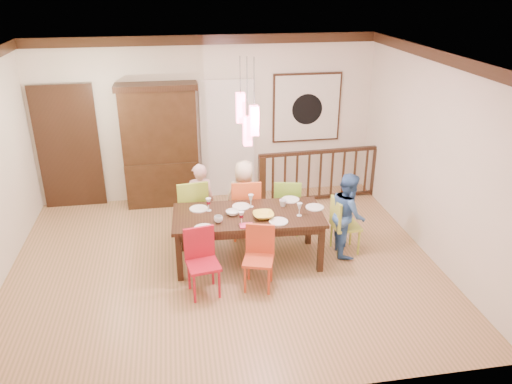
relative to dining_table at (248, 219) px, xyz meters
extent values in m
plane|color=olive|center=(-0.35, -0.06, -0.67)|extent=(6.00, 6.00, 0.00)
plane|color=white|center=(-0.35, -0.06, 2.23)|extent=(6.00, 6.00, 0.00)
plane|color=beige|center=(-0.35, 2.44, 0.78)|extent=(6.00, 0.00, 6.00)
plane|color=beige|center=(2.65, -0.06, 0.78)|extent=(0.00, 5.00, 5.00)
cube|color=black|center=(-2.75, 2.39, 0.38)|extent=(1.04, 0.07, 2.24)
cube|color=silver|center=(0.00, 2.40, 0.38)|extent=(0.97, 0.05, 2.22)
cube|color=black|center=(1.45, 2.41, 0.93)|extent=(1.25, 0.04, 1.25)
cube|color=silver|center=(1.45, 2.38, 0.93)|extent=(1.18, 0.02, 1.18)
cylinder|color=black|center=(1.45, 2.37, 0.91)|extent=(0.56, 0.01, 0.56)
cube|color=#FA4B6F|center=(-0.08, 0.05, 1.58)|extent=(0.11, 0.11, 0.38)
cylinder|color=black|center=(-0.08, 0.05, 2.00)|extent=(0.01, 0.01, 0.46)
cube|color=#FA4B6F|center=(0.08, -0.05, 1.43)|extent=(0.11, 0.11, 0.38)
cylinder|color=black|center=(0.08, -0.05, 1.93)|extent=(0.01, 0.01, 0.61)
cube|color=#FA4B6F|center=(0.00, 0.00, 1.28)|extent=(0.11, 0.11, 0.38)
cylinder|color=black|center=(0.00, 0.00, 1.85)|extent=(0.01, 0.01, 0.76)
cube|color=black|center=(0.00, 0.00, 0.06)|extent=(2.14, 1.06, 0.05)
cube|color=black|center=(-0.97, 0.40, -0.32)|extent=(0.08, 0.08, 0.70)
cube|color=black|center=(0.97, 0.40, -0.32)|extent=(0.08, 0.08, 0.70)
cube|color=black|center=(-0.97, -0.40, -0.32)|extent=(0.08, 0.08, 0.70)
cube|color=black|center=(0.97, -0.40, -0.32)|extent=(0.08, 0.08, 0.70)
cube|color=black|center=(0.00, 0.42, -0.02)|extent=(1.89, 0.14, 0.10)
cube|color=black|center=(0.00, -0.42, -0.02)|extent=(1.89, 0.14, 0.10)
cube|color=#9ABD35|center=(-0.76, 0.79, -0.17)|extent=(0.51, 0.51, 0.04)
cube|color=#9ABD35|center=(-0.76, 0.79, 0.10)|extent=(0.46, 0.10, 0.50)
cylinder|color=#9ABD35|center=(-0.94, 0.61, -0.42)|extent=(0.04, 0.04, 0.48)
cylinder|color=#9ABD35|center=(-0.57, 0.61, -0.42)|extent=(0.04, 0.04, 0.48)
cylinder|color=#9ABD35|center=(-0.94, 0.98, -0.42)|extent=(0.04, 0.04, 0.48)
cylinder|color=#9ABD35|center=(-0.57, 0.98, -0.42)|extent=(0.04, 0.04, 0.48)
cube|color=#E55C26|center=(0.06, 0.75, -0.19)|extent=(0.46, 0.46, 0.04)
cube|color=#E55C26|center=(0.06, 0.75, 0.08)|extent=(0.45, 0.05, 0.49)
cylinder|color=#E55C26|center=(-0.12, 0.57, -0.43)|extent=(0.04, 0.04, 0.47)
cylinder|color=#E55C26|center=(0.24, 0.57, -0.43)|extent=(0.04, 0.04, 0.47)
cylinder|color=#E55C26|center=(-0.12, 0.93, -0.43)|extent=(0.04, 0.04, 0.47)
cylinder|color=#E55C26|center=(0.24, 0.93, -0.43)|extent=(0.04, 0.04, 0.47)
cube|color=#7BB32F|center=(0.75, 0.79, -0.22)|extent=(0.50, 0.50, 0.04)
cube|color=#7BB32F|center=(0.75, 0.79, 0.03)|extent=(0.41, 0.13, 0.46)
cylinder|color=#7BB32F|center=(0.58, 0.62, -0.45)|extent=(0.04, 0.04, 0.44)
cylinder|color=#7BB32F|center=(0.91, 0.62, -0.45)|extent=(0.04, 0.04, 0.44)
cylinder|color=#7BB32F|center=(0.58, 0.96, -0.45)|extent=(0.04, 0.04, 0.44)
cylinder|color=#7BB32F|center=(0.91, 0.96, -0.45)|extent=(0.04, 0.04, 0.44)
cube|color=#B51427|center=(-0.69, -0.71, -0.24)|extent=(0.46, 0.46, 0.04)
cube|color=#B51427|center=(-0.69, -0.71, 0.00)|extent=(0.40, 0.10, 0.44)
cylinder|color=#B51427|center=(-0.85, -0.87, -0.46)|extent=(0.03, 0.03, 0.42)
cylinder|color=#B51427|center=(-0.53, -0.87, -0.46)|extent=(0.03, 0.03, 0.42)
cylinder|color=#B51427|center=(-0.85, -0.55, -0.46)|extent=(0.03, 0.03, 0.42)
cylinder|color=#B51427|center=(-0.53, -0.55, -0.46)|extent=(0.03, 0.03, 0.42)
cube|color=#C74424|center=(0.03, -0.69, -0.26)|extent=(0.48, 0.48, 0.04)
cube|color=#C74424|center=(0.03, -0.69, -0.03)|extent=(0.38, 0.15, 0.42)
cylinder|color=#C74424|center=(-0.12, -0.84, -0.47)|extent=(0.03, 0.03, 0.40)
cylinder|color=#C74424|center=(0.18, -0.84, -0.47)|extent=(0.03, 0.03, 0.40)
cylinder|color=#C74424|center=(-0.12, -0.53, -0.47)|extent=(0.03, 0.03, 0.40)
cylinder|color=#C74424|center=(0.18, -0.53, -0.47)|extent=(0.03, 0.03, 0.40)
cube|color=#BACC42|center=(1.47, 0.04, -0.25)|extent=(0.40, 0.40, 0.04)
cube|color=#BACC42|center=(1.47, 0.04, -0.02)|extent=(0.05, 0.39, 0.42)
cylinder|color=#BACC42|center=(1.31, -0.12, -0.46)|extent=(0.03, 0.03, 0.40)
cylinder|color=#BACC42|center=(1.62, -0.12, -0.46)|extent=(0.03, 0.03, 0.40)
cylinder|color=#BACC42|center=(1.31, 0.19, -0.46)|extent=(0.03, 0.03, 0.40)
cylinder|color=#BACC42|center=(1.62, 0.19, -0.46)|extent=(0.03, 0.03, 0.40)
cube|color=black|center=(-1.20, 2.22, -0.26)|extent=(1.27, 0.44, 0.82)
cube|color=black|center=(-1.20, 2.24, 0.79)|extent=(1.27, 0.40, 1.27)
cube|color=black|center=(-1.20, 2.43, 0.79)|extent=(1.09, 0.02, 1.09)
cube|color=black|center=(-1.20, 2.24, 1.45)|extent=(1.37, 0.44, 0.10)
cube|color=black|center=(0.52, 1.89, -0.21)|extent=(0.13, 0.13, 0.92)
cube|color=black|center=(2.70, 1.89, -0.21)|extent=(0.13, 0.13, 0.92)
cube|color=black|center=(1.61, 1.89, 0.26)|extent=(2.29, 0.20, 0.06)
cube|color=black|center=(1.61, 1.89, -0.62)|extent=(2.17, 0.17, 0.05)
imported|color=beige|center=(-0.62, 0.83, -0.05)|extent=(0.46, 0.32, 1.23)
imported|color=beige|center=(0.07, 0.83, -0.05)|extent=(0.69, 0.56, 1.23)
imported|color=#3B66A7|center=(1.47, 0.00, -0.04)|extent=(0.54, 0.66, 1.25)
imported|color=yellow|center=(0.19, -0.15, 0.12)|extent=(0.29, 0.29, 0.07)
imported|color=white|center=(-0.22, 0.01, 0.11)|extent=(0.25, 0.25, 0.06)
imported|color=silver|center=(-0.43, -0.19, 0.13)|extent=(0.13, 0.13, 0.09)
imported|color=silver|center=(0.53, 0.16, 0.13)|extent=(0.11, 0.11, 0.10)
cylinder|color=white|center=(-0.67, 0.26, 0.09)|extent=(0.26, 0.26, 0.01)
cylinder|color=white|center=(-0.06, 0.24, 0.09)|extent=(0.26, 0.26, 0.01)
cylinder|color=white|center=(0.69, 0.35, 0.09)|extent=(0.26, 0.26, 0.01)
cylinder|color=white|center=(-0.64, -0.34, 0.09)|extent=(0.26, 0.26, 0.01)
cylinder|color=white|center=(0.37, -0.32, 0.09)|extent=(0.26, 0.26, 0.01)
cylinder|color=white|center=(0.97, 0.04, 0.09)|extent=(0.26, 0.26, 0.01)
cube|color=#D83359|center=(-0.08, -0.36, 0.09)|extent=(0.18, 0.14, 0.01)
camera|label=1|loc=(-0.92, -6.18, 3.17)|focal=35.00mm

